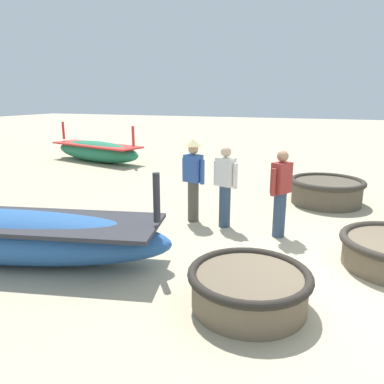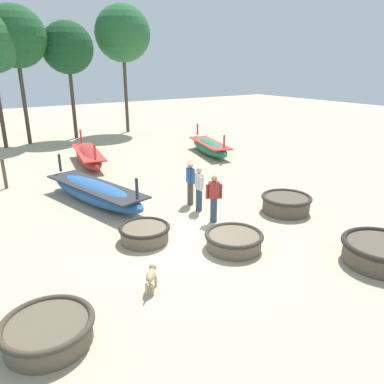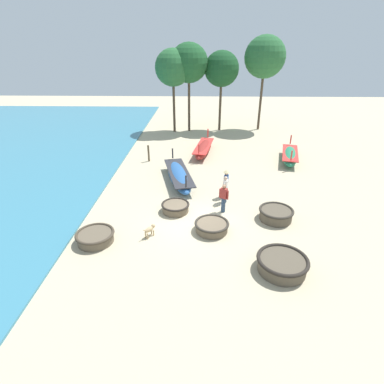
{
  "view_description": "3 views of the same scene",
  "coord_description": "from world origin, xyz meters",
  "px_view_note": "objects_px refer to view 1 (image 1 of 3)",
  "views": [
    {
      "loc": [
        -5.06,
        0.05,
        2.47
      ],
      "look_at": [
        -0.12,
        2.0,
        1.11
      ],
      "focal_mm": 35.0,
      "sensor_mm": 36.0,
      "label": 1
    },
    {
      "loc": [
        -5.32,
        -8.06,
        4.88
      ],
      "look_at": [
        1.06,
        1.59,
        0.91
      ],
      "focal_mm": 35.0,
      "sensor_mm": 36.0,
      "label": 2
    },
    {
      "loc": [
        0.2,
        -12.83,
        7.95
      ],
      "look_at": [
        -0.19,
        1.74,
        0.75
      ],
      "focal_mm": 28.0,
      "sensor_mm": 36.0,
      "label": 3
    }
  ],
  "objects_px": {
    "coracle_upturned": "(249,287)",
    "long_boat_white_hull": "(2,235)",
    "coracle_front_left": "(326,190)",
    "fisherman_standing_right": "(193,175)",
    "fisherman_with_hat": "(225,185)",
    "fisherman_standing_left": "(281,192)",
    "long_boat_ochre_hull": "(97,151)"
  },
  "relations": [
    {
      "from": "coracle_upturned",
      "to": "long_boat_white_hull",
      "type": "relative_size",
      "value": 0.27
    },
    {
      "from": "coracle_front_left",
      "to": "fisherman_standing_right",
      "type": "bearing_deg",
      "value": 133.61
    },
    {
      "from": "long_boat_white_hull",
      "to": "fisherman_standing_right",
      "type": "relative_size",
      "value": 3.26
    },
    {
      "from": "fisherman_with_hat",
      "to": "coracle_front_left",
      "type": "bearing_deg",
      "value": -36.0
    },
    {
      "from": "coracle_front_left",
      "to": "coracle_upturned",
      "type": "distance_m",
      "value": 5.15
    },
    {
      "from": "fisherman_with_hat",
      "to": "fisherman_standing_left",
      "type": "xyz_separation_m",
      "value": [
        -0.16,
        -1.07,
        0.0
      ]
    },
    {
      "from": "coracle_upturned",
      "to": "fisherman_standing_right",
      "type": "xyz_separation_m",
      "value": [
        2.76,
        1.8,
        0.7
      ]
    },
    {
      "from": "fisherman_with_hat",
      "to": "fisherman_standing_right",
      "type": "relative_size",
      "value": 0.94
    },
    {
      "from": "fisherman_standing_left",
      "to": "fisherman_with_hat",
      "type": "bearing_deg",
      "value": 81.66
    },
    {
      "from": "long_boat_white_hull",
      "to": "fisherman_standing_left",
      "type": "bearing_deg",
      "value": -55.76
    },
    {
      "from": "coracle_front_left",
      "to": "long_boat_white_hull",
      "type": "relative_size",
      "value": 0.32
    },
    {
      "from": "coracle_front_left",
      "to": "fisherman_with_hat",
      "type": "height_order",
      "value": "fisherman_with_hat"
    },
    {
      "from": "long_boat_white_hull",
      "to": "long_boat_ochre_hull",
      "type": "distance_m",
      "value": 9.08
    },
    {
      "from": "fisherman_with_hat",
      "to": "long_boat_white_hull",
      "type": "bearing_deg",
      "value": 135.09
    },
    {
      "from": "coracle_upturned",
      "to": "fisherman_with_hat",
      "type": "xyz_separation_m",
      "value": [
        2.67,
        1.11,
        0.58
      ]
    },
    {
      "from": "fisherman_standing_right",
      "to": "fisherman_standing_left",
      "type": "distance_m",
      "value": 1.78
    },
    {
      "from": "coracle_front_left",
      "to": "long_boat_ochre_hull",
      "type": "height_order",
      "value": "long_boat_ochre_hull"
    },
    {
      "from": "fisherman_standing_right",
      "to": "long_boat_ochre_hull",
      "type": "bearing_deg",
      "value": 49.05
    },
    {
      "from": "coracle_front_left",
      "to": "fisherman_with_hat",
      "type": "relative_size",
      "value": 1.1
    },
    {
      "from": "coracle_upturned",
      "to": "fisherman_standing_left",
      "type": "bearing_deg",
      "value": 0.91
    },
    {
      "from": "coracle_upturned",
      "to": "fisherman_standing_right",
      "type": "relative_size",
      "value": 0.89
    },
    {
      "from": "fisherman_standing_right",
      "to": "coracle_front_left",
      "type": "bearing_deg",
      "value": -46.39
    },
    {
      "from": "coracle_upturned",
      "to": "fisherman_standing_right",
      "type": "bearing_deg",
      "value": 33.07
    },
    {
      "from": "long_boat_white_hull",
      "to": "fisherman_standing_left",
      "type": "height_order",
      "value": "fisherman_standing_left"
    },
    {
      "from": "long_boat_white_hull",
      "to": "long_boat_ochre_hull",
      "type": "bearing_deg",
      "value": 26.49
    },
    {
      "from": "long_boat_white_hull",
      "to": "coracle_upturned",
      "type": "bearing_deg",
      "value": -88.83
    },
    {
      "from": "long_boat_white_hull",
      "to": "fisherman_with_hat",
      "type": "bearing_deg",
      "value": -44.91
    },
    {
      "from": "long_boat_ochre_hull",
      "to": "fisherman_standing_right",
      "type": "bearing_deg",
      "value": -130.95
    },
    {
      "from": "long_boat_ochre_hull",
      "to": "fisherman_standing_left",
      "type": "relative_size",
      "value": 2.86
    },
    {
      "from": "long_boat_ochre_hull",
      "to": "fisherman_standing_left",
      "type": "bearing_deg",
      "value": -125.2
    },
    {
      "from": "coracle_upturned",
      "to": "coracle_front_left",
      "type": "bearing_deg",
      "value": -7.44
    },
    {
      "from": "long_boat_white_hull",
      "to": "fisherman_standing_left",
      "type": "xyz_separation_m",
      "value": [
        2.59,
        -3.8,
        0.42
      ]
    }
  ]
}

